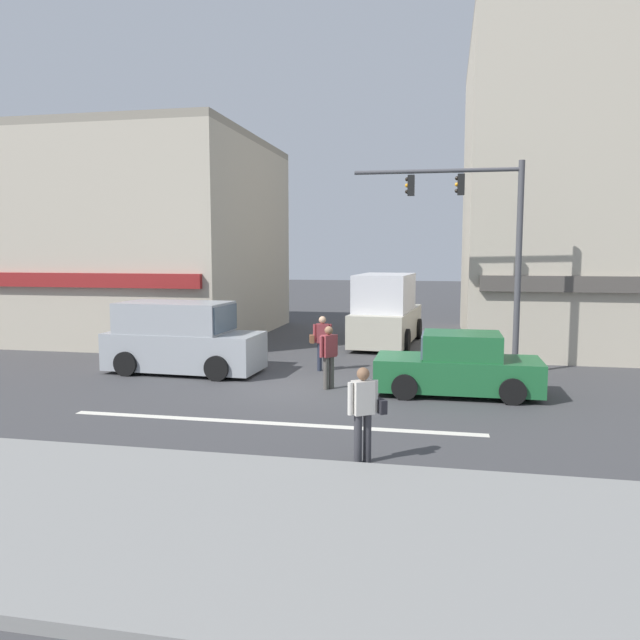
{
  "coord_description": "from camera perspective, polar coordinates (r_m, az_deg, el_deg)",
  "views": [
    {
      "loc": [
        3.6,
        -15.9,
        3.64
      ],
      "look_at": [
        -0.03,
        2.0,
        1.6
      ],
      "focal_mm": 35.0,
      "sensor_mm": 36.0,
      "label": 1
    }
  ],
  "objects": [
    {
      "name": "pedestrian_foreground_with_bag",
      "position": [
        10.78,
        4.06,
        -8.09
      ],
      "size": [
        0.66,
        0.49,
        1.67
      ],
      "color": "#333338",
      "rests_on": "ground"
    },
    {
      "name": "box_truck_parked_curbside",
      "position": [
        24.22,
        6.07,
        0.68
      ],
      "size": [
        2.57,
        5.74,
        2.75
      ],
      "color": "#B7B29E",
      "rests_on": "ground"
    },
    {
      "name": "utility_pole_far_right",
      "position": [
        22.59,
        22.52,
        7.07
      ],
      "size": [
        1.4,
        0.22,
        7.91
      ],
      "color": "brown",
      "rests_on": "ground"
    },
    {
      "name": "pedestrian_mid_crossing",
      "position": [
        18.87,
        0.15,
        -1.82
      ],
      "size": [
        0.69,
        0.37,
        1.67
      ],
      "color": "#232838",
      "rests_on": "ground"
    },
    {
      "name": "traffic_light_mast",
      "position": [
        18.93,
        14.81,
        7.78
      ],
      "size": [
        4.89,
        0.26,
        6.2
      ],
      "color": "#47474C",
      "rests_on": "ground"
    },
    {
      "name": "van_approaching_near",
      "position": [
        19.09,
        -12.55,
        -1.71
      ],
      "size": [
        4.68,
        2.2,
        2.11
      ],
      "color": "#999EA3",
      "rests_on": "ground"
    },
    {
      "name": "utility_pole_near_left",
      "position": [
        23.13,
        -16.76,
        6.15
      ],
      "size": [
        1.4,
        0.22,
        7.02
      ],
      "color": "brown",
      "rests_on": "ground"
    },
    {
      "name": "sedan_crossing_rightbound",
      "position": [
        16.19,
        12.51,
        -4.21
      ],
      "size": [
        4.11,
        1.9,
        1.58
      ],
      "color": "#1E6033",
      "rests_on": "ground"
    },
    {
      "name": "street_tree",
      "position": [
        23.53,
        20.35,
        6.46
      ],
      "size": [
        2.84,
        2.84,
        5.29
      ],
      "color": "#4C3823",
      "rests_on": "ground"
    },
    {
      "name": "ground_plane",
      "position": [
        16.71,
        -1.26,
        -6.21
      ],
      "size": [
        120.0,
        120.0,
        0.0
      ],
      "primitive_type": "plane",
      "color": "#3D3D3F"
    },
    {
      "name": "pedestrian_far_side",
      "position": [
        16.39,
        0.8,
        -3.08
      ],
      "size": [
        0.42,
        0.44,
        1.67
      ],
      "color": "#4C4742",
      "rests_on": "ground"
    },
    {
      "name": "sidewalk_curb",
      "position": [
        8.97,
        -13.87,
        -17.22
      ],
      "size": [
        40.0,
        5.0,
        0.16
      ],
      "primitive_type": "cube",
      "color": "gray",
      "rests_on": "ground"
    },
    {
      "name": "building_left_block",
      "position": [
        29.23,
        -19.06,
        7.06
      ],
      "size": [
        14.0,
        10.75,
        8.34
      ],
      "color": "#B7AD99",
      "rests_on": "ground"
    },
    {
      "name": "lane_marking_stripe",
      "position": [
        13.42,
        -4.59,
        -9.38
      ],
      "size": [
        9.0,
        0.24,
        0.01
      ],
      "primitive_type": "cube",
      "color": "silver",
      "rests_on": "ground"
    }
  ]
}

